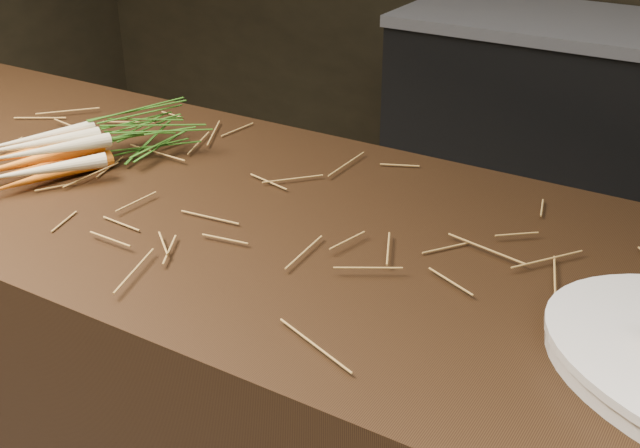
# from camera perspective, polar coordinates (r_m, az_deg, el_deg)

# --- Properties ---
(main_counter) EXTENTS (2.40, 0.70, 0.90)m
(main_counter) POSITION_cam_1_polar(r_m,az_deg,el_deg) (1.51, -3.65, -14.67)
(main_counter) COLOR black
(main_counter) RESTS_ON ground
(straw_bedding) EXTENTS (1.40, 0.60, 0.02)m
(straw_bedding) POSITION_cam_1_polar(r_m,az_deg,el_deg) (1.25, -4.26, 1.19)
(straw_bedding) COLOR #A68341
(straw_bedding) RESTS_ON main_counter
(root_veg_bunch) EXTENTS (0.28, 0.45, 0.08)m
(root_veg_bunch) POSITION_cam_1_polar(r_m,az_deg,el_deg) (1.48, -15.25, 5.68)
(root_veg_bunch) COLOR #CF5E21
(root_veg_bunch) RESTS_ON main_counter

